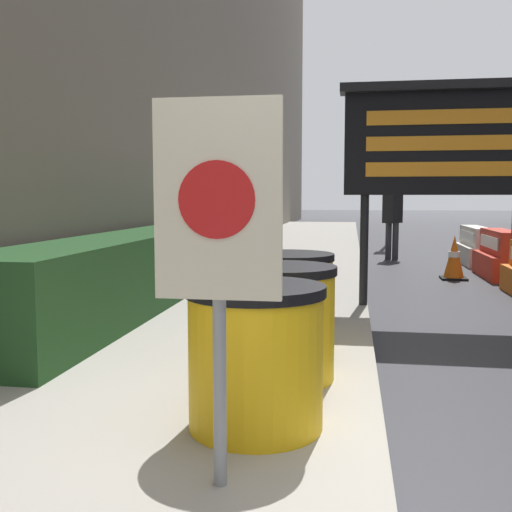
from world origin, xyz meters
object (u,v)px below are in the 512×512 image
(barrel_drum_foreground, at_px, (256,356))
(jersey_barrier_red_striped, at_px, (501,257))
(warning_sign, at_px, (218,228))
(traffic_cone_near, at_px, (454,258))
(message_board, at_px, (454,142))
(traffic_light_near_curb, at_px, (391,133))
(barrel_drum_middle, at_px, (281,322))
(jersey_barrier_white, at_px, (476,248))
(pedestrian_worker, at_px, (392,215))
(barrel_drum_back, at_px, (288,300))

(barrel_drum_foreground, distance_m, jersey_barrier_red_striped, 8.35)
(warning_sign, bearing_deg, traffic_cone_near, 74.00)
(message_board, bearing_deg, traffic_light_near_curb, 90.14)
(barrel_drum_middle, bearing_deg, jersey_barrier_white, 71.06)
(warning_sign, relative_size, message_board, 0.64)
(warning_sign, bearing_deg, jersey_barrier_red_striped, 69.52)
(traffic_cone_near, distance_m, pedestrian_worker, 3.36)
(barrel_drum_back, xyz_separation_m, pedestrian_worker, (1.44, 8.68, 0.48))
(message_board, distance_m, traffic_cone_near, 3.81)
(message_board, relative_size, traffic_light_near_curb, 0.60)
(warning_sign, bearing_deg, traffic_light_near_curb, 83.88)
(jersey_barrier_white, bearing_deg, message_board, -103.77)
(jersey_barrier_red_striped, distance_m, pedestrian_worker, 3.33)
(jersey_barrier_white, relative_size, traffic_light_near_curb, 0.40)
(barrel_drum_middle, height_order, warning_sign, warning_sign)
(traffic_light_near_curb, bearing_deg, message_board, -89.86)
(warning_sign, distance_m, message_board, 5.05)
(barrel_drum_foreground, relative_size, barrel_drum_back, 1.00)
(barrel_drum_middle, xyz_separation_m, barrel_drum_back, (-0.05, 0.93, 0.00))
(barrel_drum_back, distance_m, warning_sign, 2.69)
(traffic_cone_near, bearing_deg, warning_sign, -106.00)
(warning_sign, relative_size, traffic_cone_near, 2.26)
(barrel_drum_foreground, height_order, traffic_cone_near, barrel_drum_foreground)
(jersey_barrier_white, bearing_deg, traffic_cone_near, -108.40)
(warning_sign, xyz_separation_m, pedestrian_worker, (1.48, 11.26, -0.28))
(warning_sign, height_order, traffic_light_near_curb, traffic_light_near_curb)
(message_board, xyz_separation_m, traffic_cone_near, (0.60, 3.37, -1.67))
(message_board, relative_size, jersey_barrier_white, 1.50)
(warning_sign, xyz_separation_m, traffic_cone_near, (2.31, 8.07, -0.91))
(barrel_drum_foreground, relative_size, message_board, 0.30)
(barrel_drum_back, bearing_deg, message_board, 51.63)
(warning_sign, distance_m, jersey_barrier_white, 11.12)
(jersey_barrier_white, relative_size, traffic_cone_near, 2.37)
(barrel_drum_middle, relative_size, barrel_drum_back, 1.00)
(barrel_drum_foreground, distance_m, message_board, 4.57)
(barrel_drum_middle, xyz_separation_m, jersey_barrier_red_striped, (3.08, 6.81, -0.16))
(barrel_drum_middle, bearing_deg, traffic_light_near_curb, 83.51)
(barrel_drum_middle, relative_size, pedestrian_worker, 0.48)
(message_board, relative_size, traffic_cone_near, 3.56)
(message_board, height_order, jersey_barrier_white, message_board)
(barrel_drum_foreground, xyz_separation_m, jersey_barrier_white, (3.11, 9.90, -0.18))
(warning_sign, distance_m, jersey_barrier_red_striped, 9.08)
(jersey_barrier_white, bearing_deg, barrel_drum_middle, -108.94)
(barrel_drum_back, bearing_deg, barrel_drum_foreground, -89.66)
(barrel_drum_foreground, distance_m, jersey_barrier_white, 10.38)
(traffic_cone_near, relative_size, traffic_light_near_curb, 0.17)
(pedestrian_worker, bearing_deg, barrel_drum_foreground, 25.92)
(pedestrian_worker, bearing_deg, traffic_light_near_curb, -149.06)
(barrel_drum_middle, xyz_separation_m, traffic_light_near_curb, (1.60, 14.06, 2.74))
(message_board, relative_size, pedestrian_worker, 1.58)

